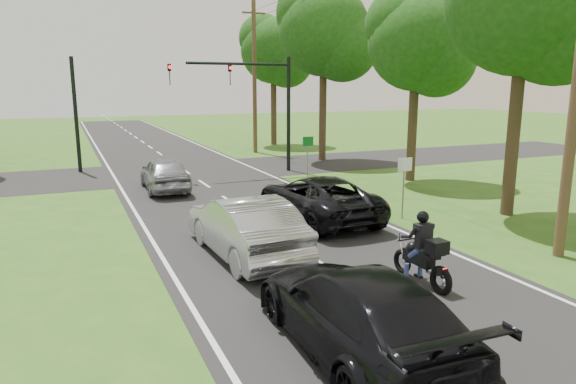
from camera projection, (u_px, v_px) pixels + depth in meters
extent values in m
plane|color=#2A5919|center=(321.00, 264.00, 13.30)|extent=(140.00, 140.00, 0.00)
cube|color=black|center=(216.00, 192.00, 22.27)|extent=(8.00, 100.00, 0.01)
cube|color=black|center=(185.00, 171.00, 27.65)|extent=(60.00, 7.00, 0.01)
torus|color=black|center=(402.00, 261.00, 12.56)|extent=(0.14, 0.61, 0.61)
torus|color=black|center=(441.00, 281.00, 11.32)|extent=(0.16, 0.67, 0.67)
cube|color=black|center=(419.00, 258.00, 11.96)|extent=(0.27, 0.89, 0.28)
sphere|color=black|center=(413.00, 248.00, 12.14)|extent=(0.32, 0.32, 0.32)
cube|color=black|center=(428.00, 255.00, 11.64)|extent=(0.32, 0.52, 0.09)
cube|color=#FF0C07|center=(445.00, 269.00, 11.17)|extent=(0.09, 0.03, 0.05)
cylinder|color=silver|center=(438.00, 276.00, 11.63)|extent=(0.09, 0.74, 0.08)
cylinder|color=black|center=(408.00, 239.00, 12.27)|extent=(0.58, 0.04, 0.03)
cube|color=black|center=(437.00, 247.00, 11.34)|extent=(0.41, 0.38, 0.30)
cube|color=black|center=(424.00, 236.00, 11.73)|extent=(0.37, 0.21, 0.56)
sphere|color=black|center=(423.00, 217.00, 11.69)|extent=(0.28, 0.28, 0.28)
cylinder|color=navy|center=(406.00, 272.00, 12.11)|extent=(0.11, 0.11, 0.42)
cylinder|color=navy|center=(420.00, 269.00, 12.27)|extent=(0.11, 0.11, 0.42)
imported|color=black|center=(318.00, 198.00, 17.47)|extent=(2.67, 5.55, 1.52)
imported|color=#A9A9AE|center=(245.00, 226.00, 13.72)|extent=(1.99, 5.09, 1.65)
imported|color=gray|center=(165.00, 173.00, 22.40)|extent=(1.90, 4.46, 1.50)
imported|color=black|center=(358.00, 311.00, 8.72)|extent=(2.31, 5.33, 1.53)
cylinder|color=black|center=(289.00, 115.00, 27.29)|extent=(0.20, 0.20, 6.00)
cylinder|color=black|center=(239.00, 64.00, 25.70)|extent=(5.40, 0.14, 0.14)
imported|color=black|center=(230.00, 75.00, 25.61)|extent=(0.16, 0.36, 1.00)
imported|color=black|center=(170.00, 74.00, 24.44)|extent=(0.16, 0.36, 1.00)
sphere|color=#FF0C07|center=(231.00, 68.00, 25.39)|extent=(0.16, 0.16, 0.16)
sphere|color=#FF0C07|center=(170.00, 67.00, 24.21)|extent=(0.16, 0.16, 0.16)
cylinder|color=black|center=(76.00, 115.00, 26.80)|extent=(0.20, 0.20, 6.00)
cylinder|color=brown|center=(254.00, 78.00, 34.45)|extent=(0.28, 0.28, 10.00)
cube|color=brown|center=(254.00, 13.00, 33.59)|extent=(1.60, 0.10, 0.10)
cylinder|color=slate|center=(403.00, 190.00, 17.63)|extent=(0.05, 0.05, 2.00)
cube|color=silver|center=(405.00, 165.00, 17.42)|extent=(0.55, 0.04, 0.45)
cylinder|color=slate|center=(308.00, 160.00, 24.88)|extent=(0.05, 0.05, 2.00)
cube|color=#0C591E|center=(308.00, 141.00, 24.67)|extent=(0.55, 0.04, 0.45)
cylinder|color=#332316|center=(515.00, 120.00, 17.74)|extent=(0.44, 0.44, 6.72)
sphere|color=#163D10|center=(560.00, 21.00, 16.79)|extent=(4.20, 4.20, 4.20)
cylinder|color=#332316|center=(413.00, 120.00, 24.49)|extent=(0.44, 0.44, 5.88)
sphere|color=#163D10|center=(417.00, 42.00, 23.77)|extent=(4.50, 4.50, 4.50)
sphere|color=#163D10|center=(437.00, 58.00, 23.67)|extent=(3.60, 3.60, 3.60)
cylinder|color=#332316|center=(323.00, 103.00, 31.29)|extent=(0.44, 0.44, 7.00)
sphere|color=#163D10|center=(324.00, 30.00, 30.42)|extent=(5.40, 5.40, 5.40)
sphere|color=#163D10|center=(343.00, 45.00, 30.30)|extent=(4.32, 4.32, 4.32)
cylinder|color=#332316|center=(274.00, 103.00, 39.58)|extent=(0.44, 0.44, 6.44)
sphere|color=#163D10|center=(273.00, 51.00, 38.78)|extent=(4.95, 4.95, 4.95)
sphere|color=#163D10|center=(287.00, 61.00, 38.67)|extent=(3.96, 3.96, 3.96)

